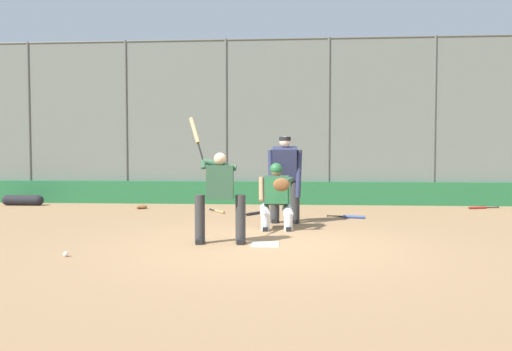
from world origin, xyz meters
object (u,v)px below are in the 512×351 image
Objects in this scene: catcher_behind_plate at (276,195)px; fielding_glove_on_dirt at (142,207)px; spare_bat_first_base_side at (219,211)px; spare_bat_near_backstop at (351,217)px; spare_bat_by_padding at (252,214)px; baseball_loose at (66,254)px; batter_at_plate at (219,194)px; umpire_home at (285,177)px; equipment_bag_dugout_side at (23,200)px; spare_bat_third_base_side at (480,208)px.

fielding_glove_on_dirt is at bearing -45.90° from catcher_behind_plate.
fielding_glove_on_dirt is (2.10, -0.67, 0.02)m from spare_bat_first_base_side.
spare_bat_by_padding is at bearing -175.02° from spare_bat_near_backstop.
spare_bat_by_padding is at bearing 160.03° from fielding_glove_on_dirt.
spare_bat_by_padding is at bearing -114.89° from baseball_loose.
batter_at_plate reaches higher than fielding_glove_on_dirt.
catcher_behind_plate is at bearing -2.99° from spare_bat_first_base_side.
catcher_behind_plate is at bearing -136.53° from baseball_loose.
umpire_home is 4.74m from baseball_loose.
umpire_home reaches higher than fielding_glove_on_dirt.
baseball_loose reaches higher than spare_bat_by_padding.
fielding_glove_on_dirt is (2.72, -4.72, -0.74)m from batter_at_plate.
equipment_bag_dugout_side is (7.26, -2.95, -0.82)m from umpire_home.
spare_bat_by_padding and spare_bat_first_base_side have the same top height.
spare_bat_first_base_side is 5.40m from baseball_loose.
fielding_glove_on_dirt is at bearing -141.06° from spare_bat_first_base_side.
spare_bat_first_base_side is at bearing 167.26° from equipment_bag_dugout_side.
batter_at_plate is 4.15m from spare_bat_near_backstop.
equipment_bag_dugout_side is (7.11, -3.78, -0.51)m from catcher_behind_plate.
spare_bat_third_base_side is at bearing 67.52° from spare_bat_first_base_side.
batter_at_plate reaches higher than baseball_loose.
spare_bat_near_backstop and spare_bat_by_padding have the same top height.
baseball_loose is (8.02, 6.51, 0.00)m from spare_bat_third_base_side.
spare_bat_third_base_side is at bearing -39.12° from spare_bat_by_padding.
batter_at_plate is at bearing 119.90° from fielding_glove_on_dirt.
catcher_behind_plate is at bearing -122.44° from batter_at_plate.
fielding_glove_on_dirt is 3.71× the size of baseball_loose.
baseball_loose is at bearing 96.91° from fielding_glove_on_dirt.
catcher_behind_plate is 1.45× the size of spare_bat_third_base_side.
batter_at_plate reaches higher than spare_bat_first_base_side.
batter_at_plate is 1.78m from catcher_behind_plate.
equipment_bag_dugout_side is at bearing -56.85° from baseball_loose.
batter_at_plate is at bearing -112.06° from spare_bat_near_backstop.
equipment_bag_dugout_side is at bearing -16.56° from spare_bat_third_base_side.
spare_bat_third_base_side is 10.33m from baseball_loose.
spare_bat_near_backstop is (-1.61, -1.70, -0.62)m from catcher_behind_plate.
spare_bat_near_backstop is 6.28m from baseball_loose.
catcher_behind_plate is 1.77× the size of spare_bat_first_base_side.
spare_bat_third_base_side is at bearing -175.94° from fielding_glove_on_dirt.
spare_bat_third_base_side is (-3.54, -2.09, 0.00)m from spare_bat_near_backstop.
equipment_bag_dugout_side is (3.53, -0.61, 0.09)m from fielding_glove_on_dirt.
spare_bat_first_base_side is (0.84, -0.40, 0.00)m from spare_bat_by_padding.
catcher_behind_plate is 4.58× the size of fielding_glove_on_dirt.
umpire_home is at bearing -133.97° from spare_bat_near_backstop.
spare_bat_first_base_side is at bearing -5.63° from spare_bat_third_base_side.
spare_bat_third_base_side is at bearing -148.00° from catcher_behind_plate.
catcher_behind_plate is at bearing -118.27° from spare_bat_near_backstop.
spare_bat_near_backstop is 0.96× the size of spare_bat_third_base_side.
spare_bat_by_padding is at bearing -56.42° from umpire_home.
spare_bat_near_backstop is at bearing -137.82° from catcher_behind_plate.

